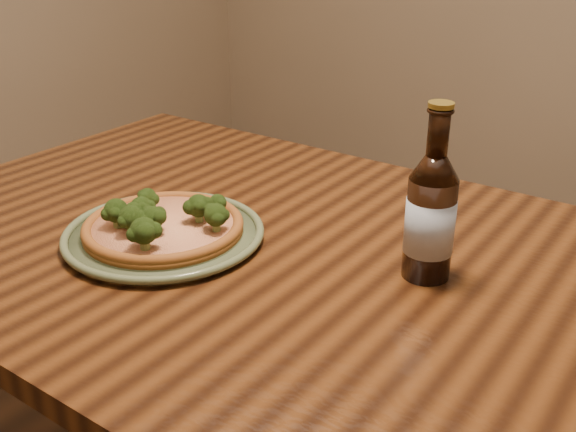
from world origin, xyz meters
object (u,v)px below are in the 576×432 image
Objects in this scene: beer_bottle at (431,215)px; pizza at (163,225)px; plate at (164,234)px; table at (321,310)px.

pizza is at bearing -136.88° from beer_bottle.
plate is at bearing 123.70° from pizza.
plate is 0.02m from pizza.
table is at bearing 20.60° from pizza.
pizza reaches higher than table.
table is 0.29m from plate.
pizza is at bearing -159.40° from table.
pizza is 0.43m from beer_bottle.
plate is 1.26× the size of beer_bottle.
beer_bottle reaches higher than pizza.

